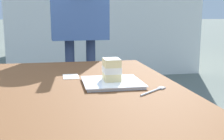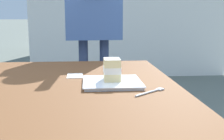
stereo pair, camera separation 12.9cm
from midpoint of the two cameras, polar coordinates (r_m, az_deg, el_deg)
patio_table at (r=1.24m, az=-12.78°, el=-7.70°), size 1.54×1.05×0.70m
dessert_plate at (r=1.31m, az=-2.84°, el=-2.51°), size 0.26×0.26×0.02m
cake_slice at (r=1.31m, az=-2.88°, el=0.08°), size 0.10×0.08×0.10m
dessert_fork at (r=1.19m, az=5.24°, el=-4.08°), size 0.12×0.14×0.01m
paper_napkin at (r=1.49m, az=-10.57°, el=-1.31°), size 0.12×0.08×0.00m
diner_person at (r=2.34m, az=-8.04°, el=12.37°), size 0.58×0.45×1.62m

